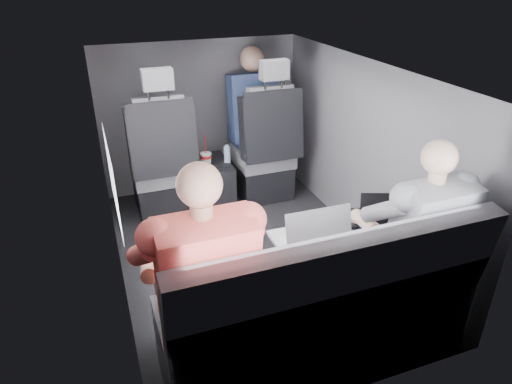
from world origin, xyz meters
name	(u,v)px	position (x,y,z in m)	size (l,w,h in m)	color
floor	(249,255)	(0.00, 0.00, 0.00)	(2.60, 2.60, 0.00)	black
ceiling	(248,70)	(0.00, 0.00, 1.35)	(2.60, 2.60, 0.00)	#B2B2AD
panel_left	(110,193)	(-0.90, 0.00, 0.68)	(0.02, 2.60, 1.35)	#56565B
panel_right	(364,154)	(0.90, 0.00, 0.68)	(0.02, 2.60, 1.35)	#56565B
panel_front	(201,117)	(0.00, 1.30, 0.68)	(1.80, 0.02, 1.35)	#56565B
panel_back	(349,288)	(0.00, -1.30, 0.68)	(1.80, 0.02, 1.35)	#56565B
side_window	(112,179)	(-0.88, -0.30, 0.90)	(0.02, 0.75, 0.42)	white
seatbelt	(273,118)	(0.45, 0.67, 0.80)	(0.05, 0.01, 0.65)	black
front_seat_left	(163,171)	(-0.45, 0.84, 0.40)	(0.52, 0.58, 1.26)	black
front_seat_right	(265,156)	(0.45, 0.84, 0.40)	(0.52, 0.58, 1.26)	black
center_console	(215,182)	(0.00, 0.88, 0.20)	(0.24, 0.48, 0.41)	black
rear_bench	(319,317)	(0.00, -1.06, 0.31)	(1.60, 0.57, 0.92)	slate
soda_cup	(206,160)	(-0.10, 0.77, 0.47)	(0.09, 0.09, 0.29)	white
water_bottle	(227,154)	(0.10, 0.83, 0.47)	(0.05, 0.05, 0.16)	#B0D5EE
laptop_white	(201,257)	(-0.53, -0.79, 0.63)	(0.37, 0.40, 0.23)	silver
laptop_silver	(310,236)	(0.06, -0.81, 0.64)	(0.36, 0.33, 0.26)	silver
laptop_black	(378,216)	(0.52, -0.75, 0.63)	(0.38, 0.39, 0.23)	black
passenger_rear_left	(200,278)	(-0.58, -0.97, 0.64)	(0.52, 0.64, 1.26)	#2D2D32
passenger_rear_right	(410,235)	(0.58, -0.97, 0.62)	(0.49, 0.61, 1.20)	navy
passenger_front_right	(252,109)	(0.43, 1.10, 0.76)	(0.42, 0.42, 0.88)	navy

